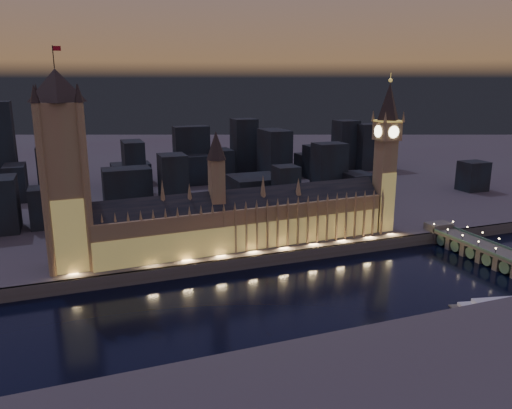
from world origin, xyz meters
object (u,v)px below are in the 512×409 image
object	(u,v)px
elizabeth_tower	(386,145)
westminster_bridge	(488,253)
palace_of_westminster	(245,220)
victoria_tower	(63,163)
river_boat	(497,305)

from	to	relation	value
elizabeth_tower	westminster_bridge	distance (m)	100.35
palace_of_westminster	elizabeth_tower	size ratio (longest dim) A/B	1.78
victoria_tower	river_boat	distance (m)	250.82
palace_of_westminster	westminster_bridge	size ratio (longest dim) A/B	1.79
palace_of_westminster	elizabeth_tower	bearing A→B (deg)	0.10
palace_of_westminster	elizabeth_tower	world-z (taller)	elizabeth_tower
elizabeth_tower	river_boat	size ratio (longest dim) A/B	2.30
river_boat	westminster_bridge	bearing A→B (deg)	48.75
elizabeth_tower	river_boat	distance (m)	139.13
victoria_tower	westminster_bridge	world-z (taller)	victoria_tower
victoria_tower	river_boat	size ratio (longest dim) A/B	2.58
victoria_tower	river_boat	bearing A→B (deg)	-29.85
palace_of_westminster	victoria_tower	distance (m)	118.57
palace_of_westminster	westminster_bridge	world-z (taller)	palace_of_westminster
elizabeth_tower	westminster_bridge	xyz separation A→B (m)	(38.80, -65.38, -65.51)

